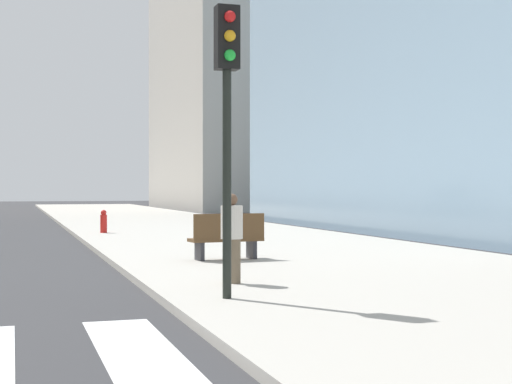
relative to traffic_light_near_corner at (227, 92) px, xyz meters
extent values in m
cube|color=#B2ADA3|center=(4.06, 13.32, -3.31)|extent=(10.00, 120.00, 0.15)
cube|color=silver|center=(-1.84, -2.68, -3.38)|extent=(0.90, 4.00, 0.01)
cube|color=#B2ADA3|center=(19.40, 56.63, 10.45)|extent=(18.00, 24.00, 27.67)
cylinder|color=black|center=(0.00, 0.02, -1.44)|extent=(0.14, 0.14, 3.59)
cube|color=black|center=(0.00, 0.02, 0.86)|extent=(0.36, 0.28, 1.00)
sphere|color=red|center=(0.00, -0.16, 1.16)|extent=(0.18, 0.18, 0.18)
sphere|color=orange|center=(0.00, -0.16, 0.86)|extent=(0.18, 0.18, 0.18)
sphere|color=green|center=(0.00, -0.16, 0.56)|extent=(0.18, 0.18, 0.18)
cube|color=brown|center=(1.73, 6.42, -2.75)|extent=(1.84, 0.72, 0.08)
cube|color=brown|center=(1.76, 6.18, -2.41)|extent=(1.80, 0.22, 0.60)
cube|color=#2D2D33|center=(1.06, 6.36, -3.01)|extent=(0.14, 0.48, 0.44)
cube|color=#2D2D33|center=(2.41, 6.48, -3.01)|extent=(0.14, 0.48, 0.44)
cylinder|color=brown|center=(0.65, 1.79, -2.83)|extent=(0.19, 0.19, 0.81)
cylinder|color=brown|center=(0.55, 1.92, -2.83)|extent=(0.19, 0.19, 0.81)
cylinder|color=beige|center=(0.60, 1.86, -2.12)|extent=(0.40, 0.40, 0.61)
sphere|color=brown|center=(0.60, 1.86, -1.71)|extent=(0.22, 0.22, 0.22)
cylinder|color=red|center=(0.15, 18.61, -2.88)|extent=(0.26, 0.26, 0.70)
sphere|color=red|center=(0.15, 18.61, -2.45)|extent=(0.22, 0.22, 0.22)
camera|label=1|loc=(-3.21, -11.63, -1.50)|focal=54.03mm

